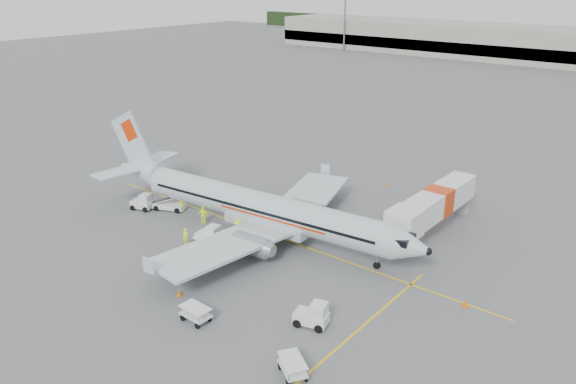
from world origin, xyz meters
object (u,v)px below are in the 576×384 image
at_px(belt_loader, 169,199).
at_px(tug_aft, 142,201).
at_px(aircraft, 262,188).
at_px(tug_fore, 311,314).
at_px(jet_bridge, 437,210).
at_px(tug_mid, 208,234).

bearing_deg(belt_loader, tug_aft, -168.36).
bearing_deg(belt_loader, aircraft, -16.40).
relative_size(belt_loader, tug_fore, 1.87).
distance_m(aircraft, jet_bridge, 16.56).
height_order(belt_loader, tug_aft, belt_loader).
height_order(aircraft, belt_loader, aircraft).
bearing_deg(tug_mid, tug_aft, 162.62).
height_order(jet_bridge, tug_aft, jet_bridge).
xyz_separation_m(jet_bridge, tug_fore, (-0.07, -19.72, -1.21)).
distance_m(aircraft, tug_aft, 14.76).
distance_m(belt_loader, tug_mid, 9.28).
xyz_separation_m(aircraft, jet_bridge, (12.13, 10.96, -2.63)).
distance_m(jet_bridge, tug_aft, 29.62).
bearing_deg(jet_bridge, tug_aft, -150.71).
bearing_deg(tug_fore, belt_loader, 147.35).
height_order(belt_loader, tug_fore, belt_loader).
distance_m(jet_bridge, tug_fore, 19.76).
xyz_separation_m(tug_mid, tug_aft, (-11.16, 1.22, -0.04)).
height_order(aircraft, tug_fore, aircraft).
distance_m(belt_loader, tug_aft, 2.89).
bearing_deg(tug_aft, tug_fore, -31.61).
xyz_separation_m(aircraft, tug_mid, (-2.73, -4.36, -3.84)).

